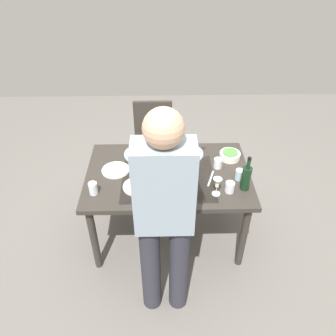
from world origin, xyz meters
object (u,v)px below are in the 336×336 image
dining_table (168,180)px  wine_glass_right (139,147)px  dinner_plate_far (116,170)px  water_cup_near_right (230,187)px  dinner_plate_near (137,186)px  serving_bowl_pasta (175,160)px  water_cup_near_left (239,175)px  chair_near (153,139)px  water_cup_far_right (218,163)px  water_cup_far_left (93,188)px  person_server (164,213)px  wine_glass_left (217,184)px  wine_bottle (246,177)px  side_bowl_salad (230,155)px

dining_table → wine_glass_right: size_ratio=8.96×
wine_glass_right → dinner_plate_far: size_ratio=0.66×
water_cup_near_right → dinner_plate_near: 0.72m
water_cup_near_right → serving_bowl_pasta: (0.40, -0.38, -0.01)m
water_cup_near_left → dinner_plate_near: size_ratio=0.38×
serving_bowl_pasta → water_cup_near_left: bearing=155.9°
dinner_plate_near → chair_near: bearing=-96.1°
water_cup_near_left → water_cup_far_right: size_ratio=1.04×
chair_near → water_cup_far_left: (0.44, 1.06, 0.24)m
wine_glass_right → water_cup_far_left: bearing=55.8°
person_server → water_cup_near_left: 0.88m
wine_glass_left → water_cup_far_right: wine_glass_left is taller
chair_near → dinner_plate_far: (0.30, 0.78, 0.20)m
water_cup_far_left → water_cup_far_right: 1.04m
dining_table → water_cup_near_left: (-0.57, 0.09, 0.12)m
dining_table → wine_bottle: (-0.59, 0.21, 0.19)m
person_server → water_cup_far_right: (-0.46, -0.77, -0.20)m
dinner_plate_near → dinner_plate_far: size_ratio=1.00×
wine_bottle → dinner_plate_near: wine_bottle is taller
serving_bowl_pasta → wine_glass_left: bearing=126.3°
chair_near → dinner_plate_far: size_ratio=3.96×
chair_near → wine_glass_right: 0.66m
dining_table → water_cup_far_right: bearing=-171.0°
chair_near → water_cup_far_right: (-0.56, 0.75, 0.24)m
person_server → wine_glass_right: person_server is taller
person_server → serving_bowl_pasta: person_server is taller
water_cup_near_left → dinner_plate_far: size_ratio=0.38×
water_cup_far_left → dinner_plate_near: 0.34m
water_cup_near_right → dinner_plate_far: 0.95m
dining_table → water_cup_far_right: 0.44m
water_cup_far_right → serving_bowl_pasta: size_ratio=0.28×
wine_bottle → water_cup_near_left: size_ratio=3.35×
wine_glass_left → water_cup_near_left: 0.28m
water_cup_near_left → dinner_plate_near: bearing=5.9°
serving_bowl_pasta → water_cup_far_left: bearing=30.6°
water_cup_near_left → side_bowl_salad: bearing=-84.7°
side_bowl_salad → dinner_plate_far: (0.98, 0.16, -0.03)m
water_cup_far_left → water_cup_near_left: bearing=-172.4°
water_cup_far_right → side_bowl_salad: (-0.12, -0.13, -0.01)m
side_bowl_salad → dinner_plate_near: (0.79, 0.37, -0.03)m
water_cup_far_right → dining_table: bearing=9.0°
wine_bottle → wine_glass_left: 0.24m
serving_bowl_pasta → dinner_plate_far: (0.50, 0.10, -0.03)m
wine_glass_left → dinner_plate_far: wine_glass_left is taller
chair_near → serving_bowl_pasta: (-0.20, 0.68, 0.23)m
wine_bottle → side_bowl_salad: bearing=-83.4°
water_cup_far_left → dining_table: bearing=-157.1°
water_cup_near_left → serving_bowl_pasta: (0.51, -0.23, -0.01)m
chair_near → dinner_plate_near: bearing=83.9°
person_server → serving_bowl_pasta: size_ratio=5.63×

